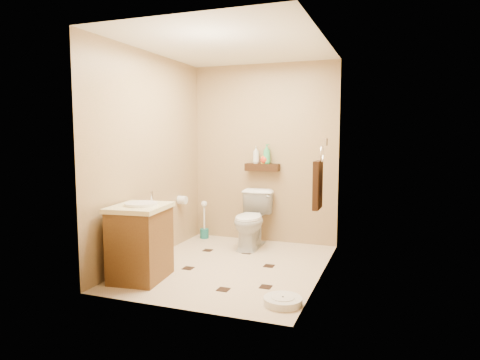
% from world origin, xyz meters
% --- Properties ---
extents(ground, '(2.50, 2.50, 0.00)m').
position_xyz_m(ground, '(0.00, 0.00, 0.00)').
color(ground, beige).
rests_on(ground, ground).
extents(wall_back, '(2.00, 0.04, 2.40)m').
position_xyz_m(wall_back, '(0.00, 1.25, 1.20)').
color(wall_back, tan).
rests_on(wall_back, ground).
extents(wall_front, '(2.00, 0.04, 2.40)m').
position_xyz_m(wall_front, '(0.00, -1.25, 1.20)').
color(wall_front, tan).
rests_on(wall_front, ground).
extents(wall_left, '(0.04, 2.50, 2.40)m').
position_xyz_m(wall_left, '(-1.00, 0.00, 1.20)').
color(wall_left, tan).
rests_on(wall_left, ground).
extents(wall_right, '(0.04, 2.50, 2.40)m').
position_xyz_m(wall_right, '(1.00, 0.00, 1.20)').
color(wall_right, tan).
rests_on(wall_right, ground).
extents(ceiling, '(2.00, 2.50, 0.02)m').
position_xyz_m(ceiling, '(0.00, 0.00, 2.40)').
color(ceiling, white).
rests_on(ceiling, wall_back).
extents(wall_shelf, '(0.46, 0.14, 0.10)m').
position_xyz_m(wall_shelf, '(0.00, 1.17, 1.02)').
color(wall_shelf, '#35220E').
rests_on(wall_shelf, wall_back).
extents(floor_accents, '(1.17, 1.38, 0.01)m').
position_xyz_m(floor_accents, '(0.04, -0.04, 0.00)').
color(floor_accents, black).
rests_on(floor_accents, ground).
extents(toilet, '(0.42, 0.73, 0.73)m').
position_xyz_m(toilet, '(-0.03, 0.83, 0.37)').
color(toilet, white).
rests_on(toilet, ground).
extents(vanity, '(0.58, 0.67, 0.88)m').
position_xyz_m(vanity, '(-0.70, -0.71, 0.39)').
color(vanity, brown).
rests_on(vanity, ground).
extents(bathroom_scale, '(0.43, 0.43, 0.07)m').
position_xyz_m(bathroom_scale, '(0.82, -0.86, 0.03)').
color(bathroom_scale, white).
rests_on(bathroom_scale, ground).
extents(toilet_brush, '(0.12, 0.12, 0.53)m').
position_xyz_m(toilet_brush, '(-0.82, 1.07, 0.19)').
color(toilet_brush, '#1A6866').
rests_on(toilet_brush, ground).
extents(towel_ring, '(0.12, 0.30, 0.76)m').
position_xyz_m(towel_ring, '(0.91, 0.25, 0.95)').
color(towel_ring, silver).
rests_on(towel_ring, wall_right).
extents(toilet_paper, '(0.12, 0.11, 0.12)m').
position_xyz_m(toilet_paper, '(-0.94, 0.65, 0.60)').
color(toilet_paper, white).
rests_on(toilet_paper, wall_left).
extents(bottle_a, '(0.13, 0.13, 0.24)m').
position_xyz_m(bottle_a, '(-0.09, 1.17, 1.19)').
color(bottle_a, silver).
rests_on(bottle_a, wall_shelf).
extents(bottle_b, '(0.08, 0.08, 0.15)m').
position_xyz_m(bottle_b, '(0.03, 1.17, 1.15)').
color(bottle_b, gold).
rests_on(bottle_b, wall_shelf).
extents(bottle_c, '(0.15, 0.15, 0.16)m').
position_xyz_m(bottle_c, '(0.04, 1.17, 1.15)').
color(bottle_c, red).
rests_on(bottle_c, wall_shelf).
extents(bottle_d, '(0.14, 0.14, 0.26)m').
position_xyz_m(bottle_d, '(0.06, 1.17, 1.20)').
color(bottle_d, '#39AD69').
rests_on(bottle_d, wall_shelf).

